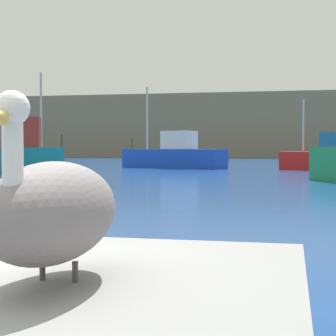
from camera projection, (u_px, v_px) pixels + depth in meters
hillside_backdrop at (278, 127)px, 79.63m from camera, size 140.00×16.72×8.45m
pelican at (52, 210)px, 2.77m from camera, size 0.54×1.42×0.92m
fishing_boat_teal at (10, 153)px, 30.71m from camera, size 6.31×3.97×5.45m
fishing_boat_blue at (174, 155)px, 37.37m from camera, size 7.31×4.25×5.46m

